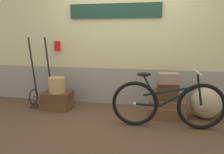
{
  "coord_description": "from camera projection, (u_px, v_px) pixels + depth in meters",
  "views": [
    {
      "loc": [
        0.56,
        -3.33,
        1.41
      ],
      "look_at": [
        -0.12,
        0.16,
        0.69
      ],
      "focal_mm": 33.76,
      "sensor_mm": 36.0,
      "label": 1
    }
  ],
  "objects": [
    {
      "name": "wicker_basket",
      "position": [
        57.0,
        85.0,
        3.97
      ],
      "size": [
        0.31,
        0.31,
        0.29
      ],
      "primitive_type": "cylinder",
      "color": "#A8844C",
      "rests_on": "suitcase_1"
    },
    {
      "name": "suitcase_5",
      "position": [
        168.0,
        87.0,
        3.58
      ],
      "size": [
        0.36,
        0.22,
        0.13
      ],
      "primitive_type": "cube",
      "rotation": [
        0.0,
        0.0,
        0.02
      ],
      "color": "#4C2D19",
      "rests_on": "suitcase_4"
    },
    {
      "name": "suitcase_6",
      "position": [
        168.0,
        78.0,
        3.53
      ],
      "size": [
        0.35,
        0.24,
        0.18
      ],
      "primitive_type": "cube",
      "rotation": [
        0.0,
        0.0,
        0.1
      ],
      "color": "#937051",
      "rests_on": "suitcase_5"
    },
    {
      "name": "suitcase_4",
      "position": [
        165.0,
        95.0,
        3.63
      ],
      "size": [
        0.42,
        0.27,
        0.16
      ],
      "primitive_type": "cube",
      "rotation": [
        0.0,
        0.0,
        0.01
      ],
      "color": "#4C2D19",
      "rests_on": "suitcase_3"
    },
    {
      "name": "luggage_trolley",
      "position": [
        42.0,
        91.0,
        4.2
      ],
      "size": [
        0.42,
        0.38,
        1.36
      ],
      "color": "black",
      "rests_on": "ground"
    },
    {
      "name": "suitcase_1",
      "position": [
        57.0,
        97.0,
        4.03
      ],
      "size": [
        0.55,
        0.41,
        0.18
      ],
      "primitive_type": "cube",
      "rotation": [
        0.0,
        0.0,
        0.05
      ],
      "color": "#4C2D19",
      "rests_on": "suitcase_0"
    },
    {
      "name": "bicycle",
      "position": [
        167.0,
        104.0,
        3.19
      ],
      "size": [
        1.7,
        0.46,
        0.88
      ],
      "color": "black",
      "rests_on": "ground"
    },
    {
      "name": "ground",
      "position": [
        117.0,
        120.0,
        3.6
      ],
      "size": [
        9.25,
        5.2,
        0.06
      ],
      "primitive_type": "cube",
      "color": "#513823"
    },
    {
      "name": "suitcase_0",
      "position": [
        58.0,
        105.0,
        4.06
      ],
      "size": [
        0.59,
        0.43,
        0.15
      ],
      "primitive_type": "cube",
      "rotation": [
        0.0,
        0.0,
        -0.09
      ],
      "color": "brown",
      "rests_on": "ground"
    },
    {
      "name": "station_building",
      "position": [
        125.0,
        43.0,
        4.16
      ],
      "size": [
        7.25,
        0.74,
        2.48
      ],
      "color": "gray",
      "rests_on": "ground"
    },
    {
      "name": "burlap_sack",
      "position": [
        206.0,
        103.0,
        3.56
      ],
      "size": [
        0.49,
        0.42,
        0.53
      ],
      "primitive_type": "ellipsoid",
      "color": "tan",
      "rests_on": "ground"
    },
    {
      "name": "suitcase_3",
      "position": [
        168.0,
        103.0,
        3.65
      ],
      "size": [
        0.63,
        0.39,
        0.11
      ],
      "primitive_type": "cube",
      "rotation": [
        0.0,
        0.0,
        -0.07
      ],
      "color": "brown",
      "rests_on": "suitcase_2"
    },
    {
      "name": "suitcase_2",
      "position": [
        167.0,
        112.0,
        3.64
      ],
      "size": [
        0.62,
        0.39,
        0.19
      ],
      "primitive_type": "cube",
      "rotation": [
        0.0,
        0.0,
        0.03
      ],
      "color": "brown",
      "rests_on": "ground"
    }
  ]
}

